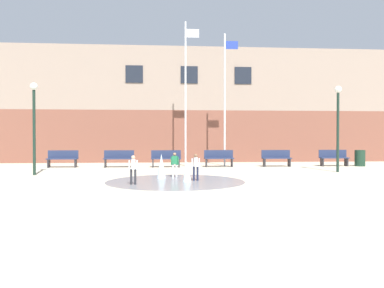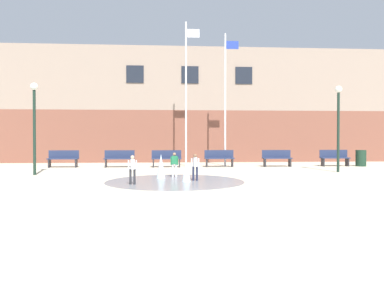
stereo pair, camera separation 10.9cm
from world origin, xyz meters
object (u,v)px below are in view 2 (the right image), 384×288
(child_with_pink_shirt, at_px, (195,165))
(trash_can, at_px, (361,158))
(child_running, at_px, (132,167))
(flagpole_right, at_px, (226,96))
(lamp_post_left_lane, at_px, (34,115))
(lamp_post_right_lane, at_px, (338,116))
(park_bench_left_of_flagpoles, at_px, (119,158))
(child_in_fountain, at_px, (174,163))
(park_bench_center, at_px, (219,158))
(park_bench_under_left_flagpole, at_px, (166,158))
(flagpole_left, at_px, (186,90))
(park_bench_far_right, at_px, (334,158))
(park_bench_under_right_flagpole, at_px, (277,158))
(park_bench_far_left, at_px, (63,158))

(child_with_pink_shirt, distance_m, trash_can, 11.69)
(child_running, xyz_separation_m, flagpole_right, (4.47, 8.10, 3.37))
(child_with_pink_shirt, bearing_deg, lamp_post_left_lane, -117.43)
(flagpole_right, relative_size, lamp_post_right_lane, 1.87)
(park_bench_left_of_flagpoles, height_order, child_in_fountain, child_in_fountain)
(park_bench_center, bearing_deg, child_in_fountain, -116.11)
(park_bench_under_left_flagpole, bearing_deg, lamp_post_left_lane, -145.16)
(lamp_post_right_lane, xyz_separation_m, trash_can, (2.92, 3.40, -2.14))
(park_bench_under_left_flagpole, bearing_deg, flagpole_left, 29.86)
(park_bench_far_right, bearing_deg, child_running, -144.32)
(flagpole_left, bearing_deg, child_running, -105.65)
(child_with_pink_shirt, bearing_deg, flagpole_left, 173.36)
(park_bench_under_right_flagpole, distance_m, trash_can, 4.75)
(park_bench_under_right_flagpole, xyz_separation_m, park_bench_far_right, (3.31, 0.11, 0.00))
(park_bench_far_right, height_order, child_with_pink_shirt, child_with_pink_shirt)
(park_bench_under_right_flagpole, bearing_deg, child_running, -134.08)
(park_bench_under_right_flagpole, xyz_separation_m, lamp_post_left_lane, (-11.65, -3.88, 2.07))
(park_bench_center, relative_size, lamp_post_left_lane, 0.41)
(park_bench_far_right, relative_size, lamp_post_right_lane, 0.40)
(park_bench_left_of_flagpoles, xyz_separation_m, park_bench_under_right_flagpole, (8.59, -0.13, 0.00))
(flagpole_left, bearing_deg, child_with_pink_shirt, -90.58)
(park_bench_center, relative_size, child_with_pink_shirt, 1.62)
(park_bench_left_of_flagpoles, distance_m, lamp_post_left_lane, 5.45)
(lamp_post_left_lane, bearing_deg, child_in_fountain, -12.32)
(park_bench_far_right, bearing_deg, park_bench_under_left_flagpole, -179.42)
(park_bench_center, distance_m, park_bench_under_right_flagpole, 3.18)
(flagpole_right, distance_m, lamp_post_left_lane, 10.09)
(park_bench_under_right_flagpole, xyz_separation_m, child_running, (-7.21, -7.45, 0.10))
(park_bench_far_left, xyz_separation_m, lamp_post_right_lane, (13.41, -3.69, 2.11))
(park_bench_far_right, height_order, child_running, child_running)
(park_bench_left_of_flagpoles, height_order, park_bench_under_left_flagpole, same)
(park_bench_far_left, distance_m, park_bench_center, 8.39)
(child_with_pink_shirt, height_order, flagpole_right, flagpole_right)
(trash_can, bearing_deg, park_bench_left_of_flagpoles, 179.25)
(lamp_post_left_lane, bearing_deg, flagpole_right, 26.96)
(park_bench_far_right, xyz_separation_m, lamp_post_left_lane, (-14.96, -3.98, 2.07))
(park_bench_under_left_flagpole, distance_m, child_in_fountain, 5.19)
(park_bench_far_right, xyz_separation_m, trash_can, (1.44, -0.15, -0.03))
(flagpole_right, height_order, lamp_post_right_lane, flagpole_right)
(child_with_pink_shirt, bearing_deg, trash_can, 117.29)
(flagpole_left, bearing_deg, park_bench_far_left, -176.50)
(lamp_post_right_lane, bearing_deg, lamp_post_left_lane, -178.16)
(lamp_post_left_lane, height_order, lamp_post_right_lane, lamp_post_right_lane)
(park_bench_far_right, bearing_deg, park_bench_far_left, 179.46)
(child_with_pink_shirt, height_order, trash_can, child_with_pink_shirt)
(park_bench_under_left_flagpole, bearing_deg, park_bench_under_right_flagpole, -0.10)
(park_bench_far_right, distance_m, child_with_pink_shirt, 10.61)
(park_bench_under_left_flagpole, relative_size, trash_can, 1.78)
(child_running, relative_size, flagpole_left, 0.12)
(park_bench_center, distance_m, trash_can, 7.93)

